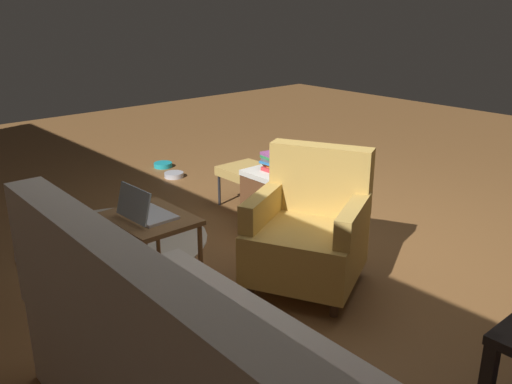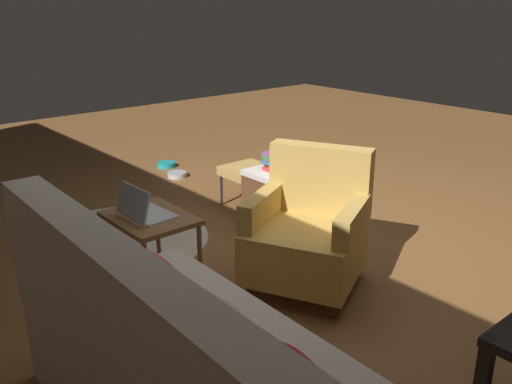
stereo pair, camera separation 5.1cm
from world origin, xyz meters
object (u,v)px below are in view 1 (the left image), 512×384
(wicker_hamper, at_px, (279,199))
(tv_remote, at_px, (278,165))
(armchair, at_px, (309,231))
(book_stack_hamper, at_px, (279,162))
(pet_bowl_teal, at_px, (163,165))
(pet_bowl_steel, at_px, (174,175))
(laptop_desk, at_px, (151,225))
(ottoman, at_px, (246,172))
(laptop, at_px, (144,211))
(yellow_mug, at_px, (280,146))

(wicker_hamper, relative_size, tv_remote, 3.00)
(armchair, distance_m, book_stack_hamper, 0.96)
(pet_bowl_teal, bearing_deg, book_stack_hamper, 173.73)
(pet_bowl_steel, relative_size, pet_bowl_teal, 1.00)
(armchair, xyz_separation_m, tv_remote, (0.89, -0.58, 0.13))
(laptop_desk, height_order, tv_remote, tv_remote)
(armchair, distance_m, ottoman, 1.49)
(laptop, height_order, pet_bowl_steel, laptop)
(book_stack_hamper, bearing_deg, armchair, 148.12)
(laptop_desk, relative_size, book_stack_hamper, 2.03)
(ottoman, xyz_separation_m, pet_bowl_teal, (1.52, -0.09, -0.29))
(wicker_hamper, bearing_deg, pet_bowl_teal, -6.13)
(tv_remote, distance_m, pet_bowl_steel, 1.65)
(laptop, height_order, tv_remote, laptop)
(yellow_mug, height_order, ottoman, yellow_mug)
(ottoman, distance_m, pet_bowl_teal, 1.55)
(laptop_desk, height_order, book_stack_hamper, book_stack_hamper)
(laptop, distance_m, pet_bowl_teal, 2.76)
(book_stack_hamper, bearing_deg, tv_remote, -40.75)
(yellow_mug, relative_size, tv_remote, 0.62)
(laptop, bearing_deg, pet_bowl_steel, -37.30)
(tv_remote, bearing_deg, wicker_hamper, 162.47)
(laptop_desk, relative_size, yellow_mug, 5.60)
(yellow_mug, height_order, tv_remote, yellow_mug)
(yellow_mug, xyz_separation_m, ottoman, (0.53, -0.10, -0.36))
(laptop, xyz_separation_m, book_stack_hamper, (0.17, -1.30, 0.02))
(laptop_desk, relative_size, laptop, 1.71)
(wicker_hamper, height_order, yellow_mug, yellow_mug)
(pet_bowl_steel, bearing_deg, ottoman, -178.76)
(tv_remote, bearing_deg, pet_bowl_steel, 20.06)
(laptop_desk, xyz_separation_m, tv_remote, (0.27, -1.34, 0.07))
(armchair, bearing_deg, tv_remote, -32.96)
(ottoman, bearing_deg, laptop_desk, 117.38)
(book_stack_hamper, bearing_deg, laptop_desk, 97.73)
(armchair, height_order, yellow_mug, armchair)
(laptop, distance_m, yellow_mug, 1.36)
(laptop_desk, distance_m, book_stack_hamper, 1.28)
(wicker_hamper, height_order, tv_remote, tv_remote)
(pet_bowl_steel, bearing_deg, wicker_hamper, 176.29)
(armchair, xyz_separation_m, laptop_desk, (0.62, 0.76, 0.06))
(book_stack_hamper, bearing_deg, pet_bowl_steel, -3.89)
(ottoman, bearing_deg, yellow_mug, 168.93)
(book_stack_hamper, bearing_deg, wicker_hamper, -105.12)
(armchair, xyz_separation_m, pet_bowl_teal, (2.87, -0.72, -0.34))
(laptop_desk, relative_size, pet_bowl_steel, 2.80)
(laptop_desk, bearing_deg, armchair, -129.24)
(laptop_desk, distance_m, pet_bowl_teal, 2.72)
(yellow_mug, xyz_separation_m, tv_remote, (0.07, -0.05, -0.18))
(laptop, bearing_deg, armchair, -127.71)
(tv_remote, bearing_deg, laptop, 122.18)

